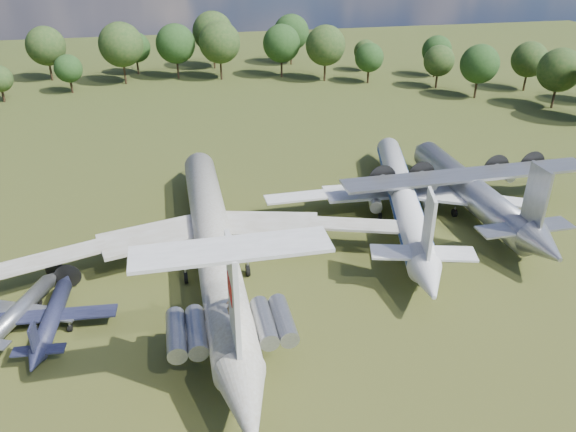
{
  "coord_description": "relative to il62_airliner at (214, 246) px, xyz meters",
  "views": [
    {
      "loc": [
        -4.92,
        -55.71,
        35.6
      ],
      "look_at": [
        6.41,
        0.75,
        5.0
      ],
      "focal_mm": 35.0,
      "sensor_mm": 36.0,
      "label": 1
    }
  ],
  "objects": [
    {
      "name": "il62_airliner",
      "position": [
        0.0,
        0.0,
        0.0
      ],
      "size": [
        46.74,
        60.32,
        5.85
      ],
      "primitive_type": null,
      "rotation": [
        0.0,
        0.0,
        0.01
      ],
      "color": "silver",
      "rests_on": "ground"
    },
    {
      "name": "small_prop_northwest",
      "position": [
        -19.75,
        -6.43,
        -1.75
      ],
      "size": [
        16.91,
        19.29,
        2.36
      ],
      "primitive_type": null,
      "rotation": [
        0.0,
        0.0,
        -0.38
      ],
      "color": "#9A9DA1",
      "rests_on": "ground"
    },
    {
      "name": "ground",
      "position": [
        2.45,
        0.86,
        -2.93
      ],
      "size": [
        300.0,
        300.0,
        0.0
      ],
      "primitive_type": "plane",
      "color": "#1C3712",
      "rests_on": "ground"
    },
    {
      "name": "an12_transport",
      "position": [
        35.11,
        7.36,
        -0.34
      ],
      "size": [
        36.15,
        40.18,
        5.18
      ],
      "primitive_type": null,
      "rotation": [
        0.0,
        0.0,
        0.02
      ],
      "color": "#ACAEB4",
      "rests_on": "ground"
    },
    {
      "name": "small_prop_west",
      "position": [
        -16.31,
        -8.03,
        -1.73
      ],
      "size": [
        12.96,
        17.01,
        2.39
      ],
      "primitive_type": null,
      "rotation": [
        0.0,
        0.0,
        -0.07
      ],
      "color": "black",
      "rests_on": "ground"
    },
    {
      "name": "person_on_il62",
      "position": [
        0.23,
        -16.39,
        3.79
      ],
      "size": [
        0.69,
        0.51,
        1.72
      ],
      "primitive_type": "imported",
      "rotation": [
        0.0,
        0.0,
        3.3
      ],
      "color": "#99774D",
      "rests_on": "il62_airliner"
    },
    {
      "name": "tu104_jet",
      "position": [
        25.51,
        7.58,
        -0.49
      ],
      "size": [
        47.27,
        56.09,
        4.86
      ],
      "primitive_type": null,
      "rotation": [
        0.0,
        0.0,
        -0.25
      ],
      "color": "silver",
      "rests_on": "ground"
    }
  ]
}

